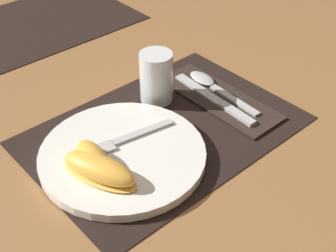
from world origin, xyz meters
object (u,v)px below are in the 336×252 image
Objects in this scene: knife at (215,100)px; citrus_wedge_0 at (93,159)px; citrus_wedge_1 at (99,170)px; spoon at (210,84)px; juice_glass at (156,80)px; plate at (123,155)px; fork at (118,143)px.

citrus_wedge_0 reaches higher than knife.
citrus_wedge_1 reaches higher than knife.
citrus_wedge_1 is at bearing -166.48° from spoon.
citrus_wedge_0 is (-0.32, -0.05, 0.02)m from spoon.
citrus_wedge_1 is (-0.32, -0.08, 0.02)m from spoon.
citrus_wedge_0 is 0.03m from citrus_wedge_1.
citrus_wedge_1 is at bearing -151.29° from juice_glass.
citrus_wedge_0 is (-0.29, -0.01, 0.02)m from knife.
citrus_wedge_1 is (-0.29, -0.03, 0.03)m from knife.
plate is 1.47× the size of fork.
spoon is at bearing -20.51° from juice_glass.
knife is (0.23, 0.01, -0.00)m from plate.
spoon is 0.33m from citrus_wedge_1.
plate is 1.47× the size of spoon.
citrus_wedge_0 is at bearing -156.24° from juice_glass.
juice_glass is 0.53× the size of spoon.
plate is 0.07m from citrus_wedge_1.
fork is 0.08m from citrus_wedge_1.
plate is at bearing -104.63° from fork.
spoon is at bearing 7.48° from fork.
spoon is 0.32m from citrus_wedge_0.
citrus_wedge_1 is (-0.07, -0.04, 0.01)m from fork.
spoon is 1.87× the size of citrus_wedge_0.
knife is 1.12× the size of fork.
juice_glass is 0.25m from citrus_wedge_1.
knife is 1.49× the size of citrus_wedge_1.
plate is 0.06m from citrus_wedge_0.
knife is 0.29m from citrus_wedge_0.
citrus_wedge_0 reaches higher than fork.
plate is at bearing -177.60° from knife.
citrus_wedge_1 is at bearing -173.31° from knife.
citrus_wedge_0 is (-0.06, 0.00, 0.02)m from plate.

